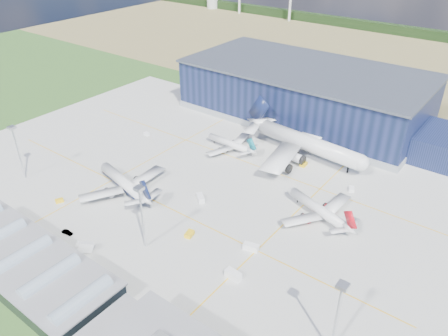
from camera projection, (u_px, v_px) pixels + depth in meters
ground at (184, 194)px, 167.63m from camera, size 600.00×600.00×0.00m
apron at (201, 183)px, 174.48m from camera, size 220.00×160.00×0.08m
farmland at (385, 60)px, 318.53m from camera, size 600.00×220.00×0.01m
treeline at (418, 33)px, 371.36m from camera, size 600.00×8.00×8.00m
hangar at (309, 95)px, 225.27m from camera, size 145.00×62.00×26.10m
glass_concourse at (31, 268)px, 127.94m from camera, size 78.00×23.00×8.60m
light_mast_west at (16, 144)px, 170.32m from camera, size 2.60×2.60×23.00m
light_mast_center at (141, 208)px, 133.99m from camera, size 2.60×2.60×23.00m
light_mast_east at (338, 308)px, 100.26m from camera, size 2.60×2.60×23.00m
airliner_navy at (123, 177)px, 166.73m from camera, size 45.14×44.51×12.37m
airliner_red at (318, 204)px, 152.96m from camera, size 41.25×40.81×10.64m
airliner_widebody at (309, 136)px, 187.78m from camera, size 70.13×68.90×20.83m
airliner_regional at (229, 140)px, 196.89m from camera, size 30.25×29.66×9.39m
gse_tug_a at (189, 234)px, 146.01m from camera, size 2.97×4.01×1.50m
gse_tug_b at (59, 201)px, 162.93m from camera, size 2.92×3.42×1.25m
gse_van_a at (251, 247)px, 139.85m from camera, size 5.42×3.28×2.21m
gse_cart_a at (351, 189)px, 169.58m from camera, size 3.27×3.79×1.38m
gse_van_b at (200, 198)px, 163.57m from camera, size 5.29×4.76×2.26m
gse_tug_c at (304, 164)px, 185.97m from camera, size 2.39×3.63×1.54m
gse_cart_b at (147, 134)px, 211.46m from camera, size 3.25×2.50×1.26m
gse_van_c at (233, 275)px, 129.06m from camera, size 5.25×2.81×2.44m
airstair at (85, 249)px, 138.11m from camera, size 3.64×5.49×3.27m
car_b at (67, 232)px, 146.86m from camera, size 4.27×2.03×1.35m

